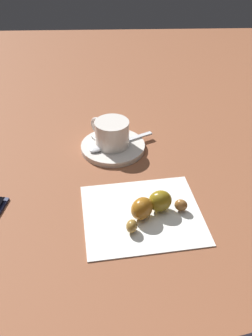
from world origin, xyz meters
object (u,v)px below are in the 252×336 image
(saucer, at_px, (113,147))
(sugar_packet, at_px, (107,134))
(espresso_cup, at_px, (111,133))
(napkin, at_px, (142,214))
(teaspoon, at_px, (111,145))
(croissant, at_px, (152,206))

(saucer, bearing_deg, sugar_packet, 18.74)
(espresso_cup, bearing_deg, napkin, -165.78)
(teaspoon, height_order, croissant, croissant)
(sugar_packet, xyz_separation_m, croissant, (-0.23, -0.07, 0.01))
(espresso_cup, height_order, croissant, espresso_cup)
(espresso_cup, bearing_deg, croissant, -162.00)
(saucer, bearing_deg, espresso_cup, 67.00)
(teaspoon, distance_m, croissant, 0.20)
(saucer, height_order, teaspoon, teaspoon)
(espresso_cup, height_order, teaspoon, espresso_cup)
(teaspoon, xyz_separation_m, croissant, (-0.19, -0.06, 0.01))
(saucer, xyz_separation_m, teaspoon, (-0.01, 0.00, 0.01))
(saucer, bearing_deg, napkin, -166.35)
(espresso_cup, relative_size, sugar_packet, 1.22)
(napkin, bearing_deg, teaspoon, 14.85)
(saucer, relative_size, espresso_cup, 1.64)
(napkin, xyz_separation_m, croissant, (-0.00, -0.01, 0.02))
(espresso_cup, height_order, napkin, espresso_cup)
(espresso_cup, xyz_separation_m, napkin, (-0.19, -0.05, -0.04))
(teaspoon, xyz_separation_m, napkin, (-0.18, -0.05, -0.01))
(croissant, bearing_deg, teaspoon, 18.71)
(teaspoon, relative_size, croissant, 1.25)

